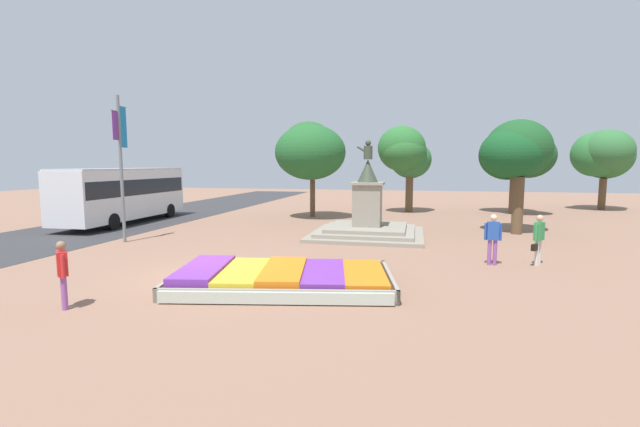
% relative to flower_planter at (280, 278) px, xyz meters
% --- Properties ---
extents(ground_plane, '(94.72, 94.72, 0.00)m').
position_rel_flower_planter_xyz_m(ground_plane, '(-2.43, 0.50, -0.24)').
color(ground_plane, '#8C6651').
extents(flower_planter, '(6.67, 4.52, 0.56)m').
position_rel_flower_planter_xyz_m(flower_planter, '(0.00, 0.00, 0.00)').
color(flower_planter, '#38281C').
rests_on(flower_planter, ground_plane).
extents(statue_monument, '(5.32, 5.32, 4.62)m').
position_rel_flower_planter_xyz_m(statue_monument, '(1.46, 9.22, 0.55)').
color(statue_monument, gray).
rests_on(statue_monument, ground_plane).
extents(banner_pole, '(0.14, 1.15, 6.44)m').
position_rel_flower_planter_xyz_m(banner_pole, '(-8.96, 5.20, 3.33)').
color(banner_pole, slate).
rests_on(banner_pole, ground_plane).
extents(city_bus, '(2.72, 9.49, 3.24)m').
position_rel_flower_planter_xyz_m(city_bus, '(-13.11, 10.70, 1.63)').
color(city_bus, silver).
rests_on(city_bus, ground_plane).
extents(pedestrian_with_handbag, '(0.52, 0.62, 1.75)m').
position_rel_flower_planter_xyz_m(pedestrian_with_handbag, '(7.87, 4.40, 0.75)').
color(pedestrian_with_handbag, beige).
rests_on(pedestrian_with_handbag, ground_plane).
extents(pedestrian_near_planter, '(0.44, 0.42, 1.65)m').
position_rel_flower_planter_xyz_m(pedestrian_near_planter, '(-4.44, -2.97, 0.71)').
color(pedestrian_near_planter, '#8C4C99').
rests_on(pedestrian_near_planter, ground_plane).
extents(pedestrian_crossing_plaza, '(0.57, 0.24, 1.76)m').
position_rel_flower_planter_xyz_m(pedestrian_crossing_plaza, '(6.35, 4.09, 0.79)').
color(pedestrian_crossing_plaza, '#8C4C99').
rests_on(pedestrian_crossing_plaza, ground_plane).
extents(park_tree_far_left, '(4.52, 4.49, 6.23)m').
position_rel_flower_planter_xyz_m(park_tree_far_left, '(-2.90, 15.48, 4.11)').
color(park_tree_far_left, brown).
rests_on(park_tree_far_left, ground_plane).
extents(park_tree_behind_statue, '(4.79, 4.82, 5.92)m').
position_rel_flower_planter_xyz_m(park_tree_behind_statue, '(10.55, 21.33, 3.89)').
color(park_tree_behind_statue, brown).
rests_on(park_tree_behind_statue, ground_plane).
extents(park_tree_far_right, '(3.83, 4.27, 6.19)m').
position_rel_flower_planter_xyz_m(park_tree_far_right, '(2.87, 20.28, 4.07)').
color(park_tree_far_right, brown).
rests_on(park_tree_far_right, ground_plane).
extents(park_tree_street_side, '(3.51, 3.63, 5.71)m').
position_rel_flower_planter_xyz_m(park_tree_street_side, '(8.58, 11.91, 3.89)').
color(park_tree_street_side, brown).
rests_on(park_tree_street_side, ground_plane).
extents(park_tree_mid_canopy, '(4.77, 4.90, 6.07)m').
position_rel_flower_planter_xyz_m(park_tree_mid_canopy, '(17.54, 25.24, 4.05)').
color(park_tree_mid_canopy, brown).
rests_on(park_tree_mid_canopy, ground_plane).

